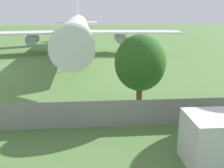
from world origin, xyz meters
The scene contains 3 objects.
perimeter_fence centered at (0.00, 9.55, 0.90)m, with size 56.07×0.07×1.79m.
airplane centered at (-1.53, 37.70, 4.01)m, with size 35.43×43.39×11.94m.
tree_near_hangar centered at (4.07, 11.57, 3.73)m, with size 3.53×3.53×5.69m.
Camera 1 is at (0.72, -5.82, 7.32)m, focal length 42.00 mm.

